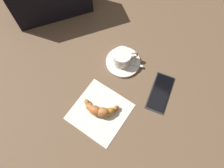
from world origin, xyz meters
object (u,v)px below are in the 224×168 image
(teaspoon, at_px, (122,62))
(croissant, at_px, (100,110))
(cell_phone, at_px, (160,92))
(espresso_cup, at_px, (123,58))
(napkin, at_px, (100,112))
(sugar_packet, at_px, (128,56))
(saucer, at_px, (123,62))

(teaspoon, relative_size, croissant, 0.96)
(teaspoon, xyz_separation_m, cell_phone, (0.03, 0.18, -0.01))
(teaspoon, height_order, cell_phone, teaspoon)
(teaspoon, bearing_deg, espresso_cup, -174.84)
(teaspoon, height_order, napkin, teaspoon)
(napkin, bearing_deg, teaspoon, -171.64)
(espresso_cup, relative_size, teaspoon, 0.69)
(croissant, height_order, cell_phone, croissant)
(espresso_cup, distance_m, teaspoon, 0.02)
(napkin, bearing_deg, espresso_cup, -171.74)
(cell_phone, bearing_deg, sugar_packet, -111.52)
(espresso_cup, distance_m, sugar_packet, 0.04)
(cell_phone, bearing_deg, croissant, -40.55)
(espresso_cup, bearing_deg, cell_phone, 78.25)
(espresso_cup, distance_m, napkin, 0.21)
(teaspoon, xyz_separation_m, sugar_packet, (-0.04, 0.01, 0.00))
(teaspoon, distance_m, sugar_packet, 0.04)
(sugar_packet, distance_m, croissant, 0.24)
(saucer, bearing_deg, espresso_cup, -72.23)
(espresso_cup, bearing_deg, saucer, 107.77)
(sugar_packet, relative_size, napkin, 0.39)
(teaspoon, height_order, sugar_packet, teaspoon)
(espresso_cup, bearing_deg, sugar_packet, 163.52)
(cell_phone, bearing_deg, espresso_cup, -101.75)
(teaspoon, relative_size, napkin, 0.66)
(saucer, bearing_deg, napkin, 7.32)
(teaspoon, bearing_deg, saucer, 158.85)
(saucer, distance_m, sugar_packet, 0.03)
(napkin, xyz_separation_m, cell_phone, (-0.17, 0.15, 0.00))
(sugar_packet, height_order, croissant, croissant)
(saucer, distance_m, napkin, 0.21)
(espresso_cup, height_order, napkin, espresso_cup)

